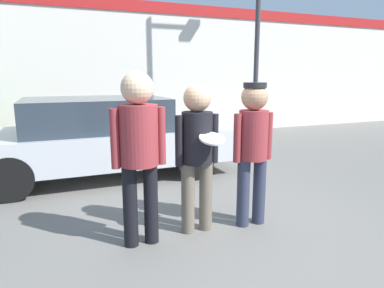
# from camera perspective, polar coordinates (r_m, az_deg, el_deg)

# --- Properties ---
(ground_plane) EXTENTS (56.00, 56.00, 0.00)m
(ground_plane) POSITION_cam_1_polar(r_m,az_deg,el_deg) (4.18, 4.35, -13.56)
(ground_plane) COLOR #66635E
(storefront_building) EXTENTS (24.00, 0.22, 3.78)m
(storefront_building) POSITION_cam_1_polar(r_m,az_deg,el_deg) (9.96, -12.43, 11.98)
(storefront_building) COLOR silver
(storefront_building) RESTS_ON ground
(person_left) EXTENTS (0.56, 0.39, 1.80)m
(person_left) POSITION_cam_1_polar(r_m,az_deg,el_deg) (3.48, -8.86, 0.27)
(person_left) COLOR black
(person_left) RESTS_ON ground
(person_middle_with_frisbee) EXTENTS (0.51, 0.56, 1.67)m
(person_middle_with_frisbee) POSITION_cam_1_polar(r_m,az_deg,el_deg) (3.77, 0.88, -0.36)
(person_middle_with_frisbee) COLOR #665B4C
(person_middle_with_frisbee) RESTS_ON ground
(person_right) EXTENTS (0.50, 0.33, 1.68)m
(person_right) POSITION_cam_1_polar(r_m,az_deg,el_deg) (4.00, 10.14, 0.38)
(person_right) COLOR #2D3347
(person_right) RESTS_ON ground
(parked_car_near) EXTENTS (4.56, 1.96, 1.38)m
(parked_car_near) POSITION_cam_1_polar(r_m,az_deg,el_deg) (6.28, -14.96, 1.25)
(parked_car_near) COLOR #B7BABF
(parked_car_near) RESTS_ON ground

